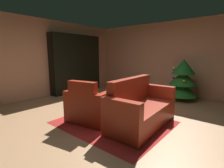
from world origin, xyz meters
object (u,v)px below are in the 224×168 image
at_px(bookshelf_unit, 80,64).
at_px(bottle_on_table, 121,96).
at_px(book_stack_on_table, 112,99).
at_px(armchair_red, 90,107).
at_px(coffee_table, 112,102).
at_px(couch_red, 141,110).
at_px(decorated_tree, 183,79).

distance_m(bookshelf_unit, bottle_on_table, 3.38).
relative_size(book_stack_on_table, bottle_on_table, 0.96).
xyz_separation_m(armchair_red, coffee_table, (0.28, 0.42, 0.07)).
height_order(couch_red, bottle_on_table, couch_red).
height_order(armchair_red, bottle_on_table, armchair_red).
height_order(bookshelf_unit, coffee_table, bookshelf_unit).
bearing_deg(couch_red, decorated_tree, 89.48).
height_order(couch_red, decorated_tree, decorated_tree).
bearing_deg(armchair_red, bookshelf_unit, 143.89).
xyz_separation_m(book_stack_on_table, decorated_tree, (0.67, 2.65, 0.20)).
relative_size(coffee_table, book_stack_on_table, 2.90).
height_order(armchair_red, book_stack_on_table, armchair_red).
bearing_deg(coffee_table, book_stack_on_table, 141.94).
height_order(bookshelf_unit, bottle_on_table, bookshelf_unit).
height_order(bookshelf_unit, armchair_red, bookshelf_unit).
relative_size(coffee_table, decorated_tree, 0.53).
bearing_deg(armchair_red, book_stack_on_table, 56.98).
bearing_deg(bookshelf_unit, armchair_red, -36.11).
relative_size(bookshelf_unit, book_stack_on_table, 9.19).
relative_size(armchair_red, book_stack_on_table, 4.42).
xyz_separation_m(bookshelf_unit, coffee_table, (2.91, -1.49, -0.66)).
xyz_separation_m(coffee_table, decorated_tree, (0.66, 2.65, 0.28)).
relative_size(couch_red, decorated_tree, 1.38).
bearing_deg(couch_red, book_stack_on_table, -167.60).
height_order(bottle_on_table, decorated_tree, decorated_tree).
bearing_deg(coffee_table, bookshelf_unit, 152.82).
xyz_separation_m(couch_red, coffee_table, (-0.64, -0.15, 0.07)).
xyz_separation_m(bottle_on_table, decorated_tree, (0.52, 2.53, 0.14)).
relative_size(bookshelf_unit, bottle_on_table, 8.87).
relative_size(book_stack_on_table, decorated_tree, 0.18).
relative_size(bookshelf_unit, armchair_red, 2.08).
bearing_deg(coffee_table, armchair_red, -124.16).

